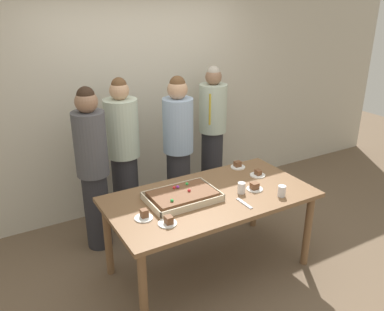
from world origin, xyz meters
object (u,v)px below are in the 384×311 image
(plated_slice_near_left, at_px, (144,216))
(plated_slice_far_right, at_px, (238,165))
(plated_slice_near_right, at_px, (168,222))
(person_serving_front, at_px, (212,134))
(person_striped_tie_right, at_px, (93,167))
(person_green_shirt_behind, at_px, (124,154))
(person_far_right_suit, at_px, (178,149))
(party_table, at_px, (210,204))
(drink_cup_middle, at_px, (282,191))
(plated_slice_far_left, at_px, (258,174))
(sheet_cake, at_px, (182,196))
(drink_cup_nearest, at_px, (241,188))
(cake_server_utensil, at_px, (244,203))
(plated_slice_center_front, at_px, (255,187))

(plated_slice_near_left, relative_size, plated_slice_far_right, 1.00)
(plated_slice_near_right, xyz_separation_m, person_serving_front, (1.32, 1.42, 0.07))
(person_striped_tie_right, bearing_deg, plated_slice_near_left, -25.14)
(person_green_shirt_behind, relative_size, person_far_right_suit, 1.00)
(plated_slice_near_left, xyz_separation_m, person_serving_front, (1.44, 1.25, 0.07))
(person_serving_front, bearing_deg, plated_slice_near_left, -6.79)
(party_table, height_order, person_far_right_suit, person_far_right_suit)
(drink_cup_middle, distance_m, person_serving_front, 1.53)
(person_green_shirt_behind, bearing_deg, drink_cup_middle, 25.62)
(plated_slice_far_left, distance_m, plated_slice_far_right, 0.27)
(plated_slice_near_right, bearing_deg, person_striped_tie_right, 101.84)
(sheet_cake, height_order, drink_cup_middle, drink_cup_middle)
(drink_cup_nearest, height_order, cake_server_utensil, drink_cup_nearest)
(plated_slice_near_right, xyz_separation_m, person_green_shirt_behind, (0.16, 1.37, 0.06))
(drink_cup_nearest, relative_size, person_striped_tie_right, 0.06)
(sheet_cake, bearing_deg, person_far_right_suit, 63.94)
(plated_slice_near_right, xyz_separation_m, drink_cup_nearest, (0.81, 0.14, 0.03))
(drink_cup_nearest, bearing_deg, sheet_cake, 164.00)
(drink_cup_nearest, relative_size, person_green_shirt_behind, 0.06)
(plated_slice_near_right, relative_size, drink_cup_nearest, 1.50)
(person_serving_front, relative_size, person_far_right_suit, 1.01)
(person_serving_front, xyz_separation_m, person_green_shirt_behind, (-1.16, -0.05, -0.01))
(sheet_cake, xyz_separation_m, plated_slice_far_right, (0.83, 0.33, -0.01))
(plated_slice_far_left, height_order, person_green_shirt_behind, person_green_shirt_behind)
(plated_slice_center_front, bearing_deg, person_far_right_suit, 103.05)
(plated_slice_near_left, xyz_separation_m, plated_slice_far_left, (1.30, 0.19, -0.01))
(drink_cup_nearest, bearing_deg, cake_server_utensil, -118.97)
(person_serving_front, bearing_deg, cake_server_utensil, 19.77)
(sheet_cake, relative_size, person_striped_tie_right, 0.37)
(plated_slice_far_right, height_order, drink_cup_middle, drink_cup_middle)
(drink_cup_middle, bearing_deg, plated_slice_near_left, 167.87)
(person_far_right_suit, bearing_deg, plated_slice_center_front, 39.09)
(sheet_cake, height_order, plated_slice_near_left, sheet_cake)
(plated_slice_near_right, height_order, plated_slice_far_left, plated_slice_near_right)
(sheet_cake, bearing_deg, plated_slice_far_left, 4.38)
(party_table, xyz_separation_m, person_serving_front, (0.77, 1.18, 0.18))
(plated_slice_center_front, xyz_separation_m, person_green_shirt_behind, (-0.79, 1.24, 0.06))
(sheet_cake, height_order, plated_slice_far_left, sheet_cake)
(sheet_cake, relative_size, drink_cup_middle, 6.17)
(plated_slice_center_front, height_order, person_serving_front, person_serving_front)
(plated_slice_near_left, distance_m, drink_cup_nearest, 0.94)
(person_serving_front, height_order, person_striped_tie_right, person_serving_front)
(drink_cup_middle, bearing_deg, party_table, 148.57)
(drink_cup_middle, xyz_separation_m, person_striped_tie_right, (-1.32, 1.23, 0.05))
(plated_slice_far_left, distance_m, person_far_right_suit, 0.93)
(plated_slice_far_left, bearing_deg, person_serving_front, 82.14)
(drink_cup_nearest, bearing_deg, person_striped_tie_right, 136.43)
(plated_slice_near_right, bearing_deg, plated_slice_far_left, 17.19)
(plated_slice_far_right, bearing_deg, plated_slice_center_front, -108.84)
(plated_slice_far_left, height_order, person_serving_front, person_serving_front)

